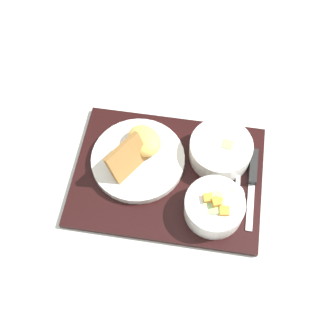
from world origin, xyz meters
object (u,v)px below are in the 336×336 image
object	(u,v)px
spoon	(238,187)
bowl_soup	(221,149)
knife	(253,173)
bowl_salad	(214,206)
plate_main	(138,156)

from	to	relation	value
spoon	bowl_soup	bearing A→B (deg)	-150.61
knife	bowl_soup	bearing A→B (deg)	-115.64
bowl_salad	plate_main	xyz separation A→B (m)	(0.17, -0.10, -0.01)
plate_main	spoon	world-z (taller)	plate_main
plate_main	bowl_salad	bearing A→B (deg)	150.46
bowl_soup	spoon	world-z (taller)	bowl_soup
spoon	knife	bearing A→B (deg)	138.45
bowl_soup	spoon	xyz separation A→B (m)	(-0.04, 0.07, -0.02)
bowl_salad	knife	xyz separation A→B (m)	(-0.07, -0.10, -0.02)
bowl_salad	bowl_soup	xyz separation A→B (m)	(-0.00, -0.13, -0.00)
plate_main	spoon	xyz separation A→B (m)	(-0.22, 0.04, -0.01)
bowl_salad	bowl_soup	size ratio (longest dim) A/B	0.90
bowl_salad	spoon	bearing A→B (deg)	-126.57
bowl_soup	spoon	size ratio (longest dim) A/B	0.80
bowl_salad	plate_main	size ratio (longest dim) A/B	0.60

